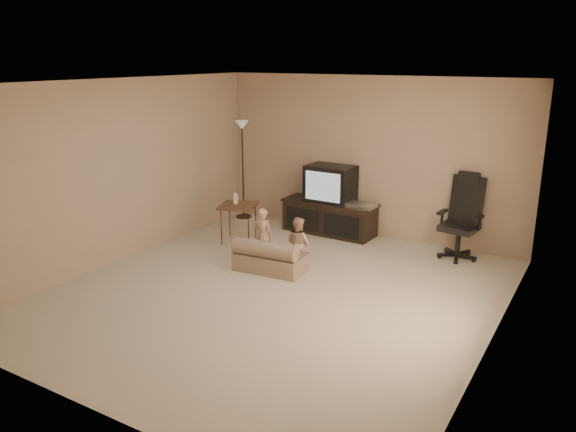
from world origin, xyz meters
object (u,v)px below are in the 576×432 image
at_px(side_table, 238,206).
at_px(toddler_left, 263,236).
at_px(tv_stand, 330,205).
at_px(child_sofa, 269,258).
at_px(toddler_right, 298,243).
at_px(floor_lamp, 242,148).
at_px(office_chair, 461,228).

xyz_separation_m(side_table, toddler_left, (0.85, -0.60, -0.17)).
xyz_separation_m(tv_stand, side_table, (-1.02, -1.11, 0.11)).
xyz_separation_m(child_sofa, toddler_right, (0.28, 0.28, 0.18)).
height_order(floor_lamp, toddler_right, floor_lamp).
relative_size(office_chair, toddler_right, 1.68).
xyz_separation_m(side_table, toddler_right, (1.36, -0.53, -0.21)).
bearing_deg(floor_lamp, tv_stand, -1.21).
relative_size(office_chair, child_sofa, 1.26).
distance_m(floor_lamp, toddler_left, 2.50).
distance_m(office_chair, side_table, 3.30).
distance_m(tv_stand, floor_lamp, 1.90).
relative_size(tv_stand, side_table, 1.96).
bearing_deg(child_sofa, side_table, 138.38).
relative_size(child_sofa, toddler_left, 1.21).
xyz_separation_m(floor_lamp, child_sofa, (1.79, -1.96, -1.07)).
bearing_deg(toddler_left, side_table, -41.61).
xyz_separation_m(child_sofa, toddler_left, (-0.23, 0.21, 0.21)).
bearing_deg(floor_lamp, child_sofa, -47.52).
bearing_deg(child_sofa, toddler_right, 39.68).
bearing_deg(toddler_right, tv_stand, -65.53).
xyz_separation_m(tv_stand, floor_lamp, (-1.73, 0.04, 0.79)).
distance_m(tv_stand, toddler_right, 1.68).
bearing_deg(toddler_left, office_chair, -150.32).
bearing_deg(tv_stand, toddler_right, -76.46).
distance_m(tv_stand, side_table, 1.51).
bearing_deg(toddler_left, toddler_right, -178.82).
bearing_deg(floor_lamp, toddler_right, -39.00).
xyz_separation_m(tv_stand, toddler_right, (0.35, -1.65, -0.10)).
bearing_deg(child_sofa, office_chair, 37.59).
bearing_deg(tv_stand, child_sofa, -86.46).
relative_size(tv_stand, office_chair, 1.29).
relative_size(tv_stand, toddler_left, 1.97).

